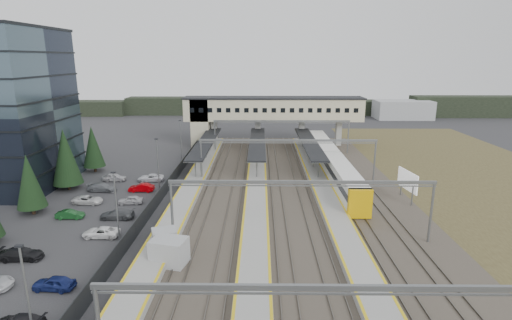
{
  "coord_description": "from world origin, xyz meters",
  "views": [
    {
      "loc": [
        7.57,
        -48.36,
        19.78
      ],
      "look_at": [
        6.89,
        13.05,
        4.0
      ],
      "focal_mm": 28.0,
      "sensor_mm": 36.0,
      "label": 1
    }
  ],
  "objects_px": {
    "relay_cabin_far": "(165,240)",
    "billboard": "(407,181)",
    "footbridge": "(261,112)",
    "train": "(332,163)",
    "relay_cabin_near": "(169,252)"
  },
  "relations": [
    {
      "from": "relay_cabin_far",
      "to": "billboard",
      "type": "distance_m",
      "value": 34.33
    },
    {
      "from": "footbridge",
      "to": "billboard",
      "type": "relative_size",
      "value": 7.58
    },
    {
      "from": "footbridge",
      "to": "train",
      "type": "xyz_separation_m",
      "value": [
        12.3,
        -23.38,
        -5.8
      ]
    },
    {
      "from": "footbridge",
      "to": "train",
      "type": "height_order",
      "value": "footbridge"
    },
    {
      "from": "relay_cabin_far",
      "to": "train",
      "type": "relative_size",
      "value": 0.07
    },
    {
      "from": "relay_cabin_far",
      "to": "billboard",
      "type": "bearing_deg",
      "value": 26.09
    },
    {
      "from": "train",
      "to": "billboard",
      "type": "xyz_separation_m",
      "value": [
        8.26,
        -13.31,
        0.81
      ]
    },
    {
      "from": "relay_cabin_near",
      "to": "relay_cabin_far",
      "type": "relative_size",
      "value": 1.26
    },
    {
      "from": "relay_cabin_far",
      "to": "footbridge",
      "type": "bearing_deg",
      "value": 78.82
    },
    {
      "from": "train",
      "to": "billboard",
      "type": "relative_size",
      "value": 7.77
    },
    {
      "from": "footbridge",
      "to": "relay_cabin_near",
      "type": "bearing_deg",
      "value": -99.27
    },
    {
      "from": "billboard",
      "to": "relay_cabin_far",
      "type": "bearing_deg",
      "value": -153.91
    },
    {
      "from": "footbridge",
      "to": "billboard",
      "type": "height_order",
      "value": "footbridge"
    },
    {
      "from": "relay_cabin_far",
      "to": "train",
      "type": "xyz_separation_m",
      "value": [
        22.53,
        28.38,
        1.0
      ]
    },
    {
      "from": "relay_cabin_near",
      "to": "train",
      "type": "bearing_deg",
      "value": 56.11
    }
  ]
}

